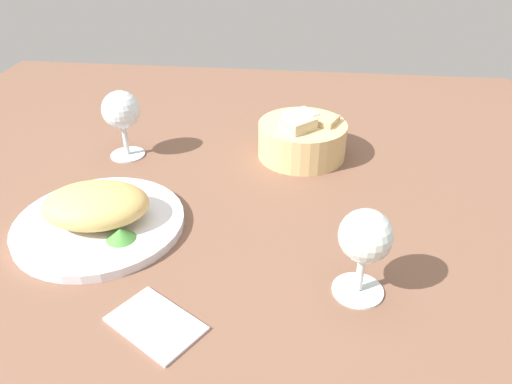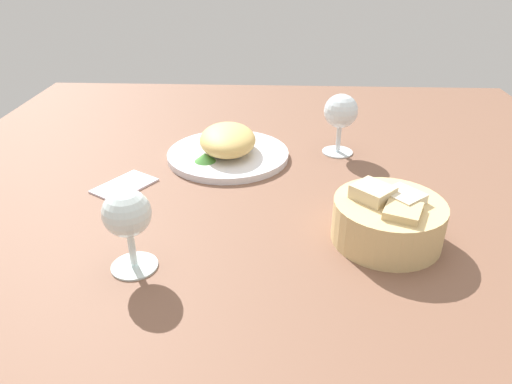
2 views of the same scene
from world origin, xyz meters
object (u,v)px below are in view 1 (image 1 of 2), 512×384
(bread_basket, at_px, (303,138))
(folded_napkin, at_px, (153,322))
(wine_glass_near, at_px, (365,241))
(plate, at_px, (100,224))
(wine_glass_far, at_px, (122,113))

(bread_basket, height_order, folded_napkin, bread_basket)
(wine_glass_near, distance_m, folded_napkin, 0.27)
(plate, height_order, wine_glass_near, wine_glass_near)
(wine_glass_near, bearing_deg, folded_napkin, -160.71)
(plate, relative_size, folded_napkin, 2.32)
(wine_glass_far, bearing_deg, bread_basket, 6.54)
(wine_glass_far, distance_m, folded_napkin, 0.46)
(wine_glass_near, distance_m, wine_glass_far, 0.53)
(plate, bearing_deg, bread_basket, 42.54)
(wine_glass_near, bearing_deg, plate, 165.90)
(plate, bearing_deg, wine_glass_near, -14.10)
(bread_basket, xyz_separation_m, wine_glass_near, (0.08, -0.37, 0.04))
(wine_glass_far, bearing_deg, plate, -80.76)
(wine_glass_near, bearing_deg, wine_glass_far, 141.82)
(bread_basket, bearing_deg, folded_napkin, -109.41)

